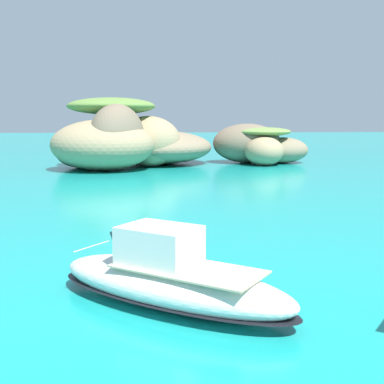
# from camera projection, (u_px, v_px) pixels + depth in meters

# --- Properties ---
(islet_large) EXTENTS (21.16, 22.54, 8.40)m
(islet_large) POSITION_uv_depth(u_px,v_px,m) (130.00, 142.00, 60.93)
(islet_large) COLOR #9E8966
(islet_large) RESTS_ON ground
(islet_small) EXTENTS (14.13, 11.39, 5.21)m
(islet_small) POSITION_uv_depth(u_px,v_px,m) (259.00, 145.00, 65.87)
(islet_small) COLOR #756651
(islet_small) RESTS_ON ground
(motorboat_white) EXTENTS (8.61, 7.22, 2.57)m
(motorboat_white) POSITION_uv_depth(u_px,v_px,m) (170.00, 280.00, 15.98)
(motorboat_white) COLOR white
(motorboat_white) RESTS_ON ground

